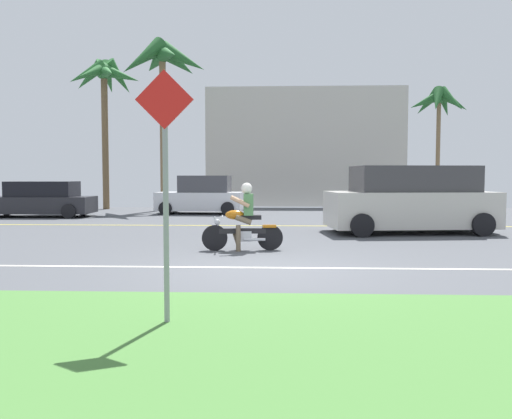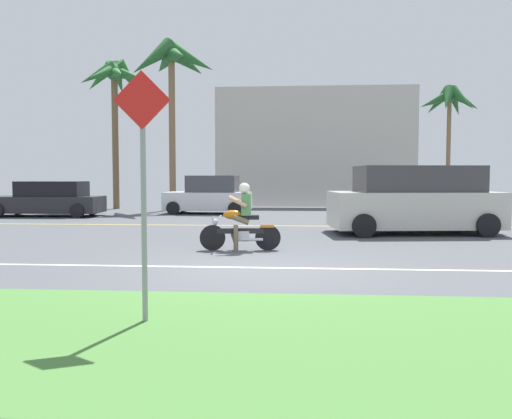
% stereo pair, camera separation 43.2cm
% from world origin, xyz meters
% --- Properties ---
extents(ground, '(56.00, 30.00, 0.04)m').
position_xyz_m(ground, '(0.00, 3.00, -0.02)').
color(ground, '#4C4F54').
extents(grass_median, '(56.00, 3.80, 0.06)m').
position_xyz_m(grass_median, '(0.00, -4.10, 0.03)').
color(grass_median, '#477A38').
rests_on(grass_median, ground).
extents(lane_line_near, '(50.40, 0.12, 0.01)m').
position_xyz_m(lane_line_near, '(0.00, 0.09, 0.00)').
color(lane_line_near, silver).
rests_on(lane_line_near, ground).
extents(lane_line_far, '(50.40, 0.12, 0.01)m').
position_xyz_m(lane_line_far, '(0.00, 8.05, 0.00)').
color(lane_line_far, yellow).
rests_on(lane_line_far, ground).
extents(motorcyclist, '(1.78, 0.58, 1.49)m').
position_xyz_m(motorcyclist, '(-0.54, 2.28, 0.63)').
color(motorcyclist, black).
rests_on(motorcyclist, ground).
extents(suv_nearby, '(4.98, 2.65, 1.93)m').
position_xyz_m(suv_nearby, '(4.05, 6.09, 0.94)').
color(suv_nearby, beige).
rests_on(suv_nearby, ground).
extents(parked_car_0, '(4.51, 1.93, 1.42)m').
position_xyz_m(parked_car_0, '(-9.42, 11.48, 0.67)').
color(parked_car_0, '#232328').
rests_on(parked_car_0, ground).
extents(parked_car_1, '(3.75, 2.05, 1.66)m').
position_xyz_m(parked_car_1, '(-3.12, 13.55, 0.77)').
color(parked_car_1, silver).
rests_on(parked_car_1, ground).
extents(palm_tree_0, '(2.84, 2.62, 5.79)m').
position_xyz_m(palm_tree_0, '(7.66, 15.70, 4.90)').
color(palm_tree_0, brown).
rests_on(palm_tree_0, ground).
extents(palm_tree_1, '(4.29, 4.10, 8.12)m').
position_xyz_m(palm_tree_1, '(-5.29, 15.80, 6.92)').
color(palm_tree_1, brown).
rests_on(palm_tree_1, ground).
extents(palm_tree_2, '(3.59, 3.55, 7.46)m').
position_xyz_m(palm_tree_2, '(-8.33, 16.47, 6.25)').
color(palm_tree_2, brown).
rests_on(palm_tree_2, ground).
extents(street_sign, '(0.62, 0.06, 2.76)m').
position_xyz_m(street_sign, '(-0.97, -3.65, 1.67)').
color(street_sign, gray).
rests_on(street_sign, ground).
extents(building_far, '(10.73, 4.00, 6.39)m').
position_xyz_m(building_far, '(1.65, 21.00, 3.20)').
color(building_far, '#BCB7AD').
rests_on(building_far, ground).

